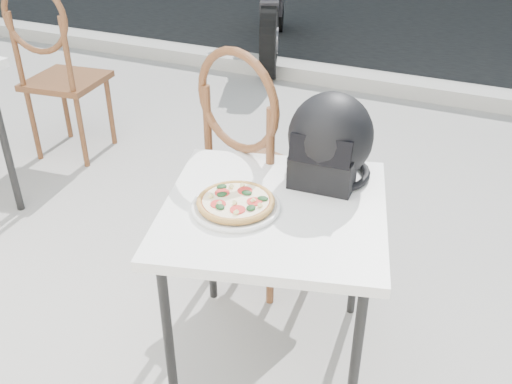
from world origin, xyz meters
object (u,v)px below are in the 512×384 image
at_px(helmet, 330,142).
at_px(pizza, 236,201).
at_px(motorcycle, 274,2).
at_px(plate, 236,207).
at_px(cafe_chair_side, 55,62).
at_px(cafe_chair_main, 255,159).
at_px(cafe_table_main, 274,221).

bearing_deg(helmet, pizza, -124.66).
bearing_deg(pizza, motorcycle, 111.17).
distance_m(plate, cafe_chair_side, 2.07).
relative_size(plate, cafe_chair_side, 0.31).
relative_size(cafe_chair_main, cafe_chair_side, 0.98).
bearing_deg(cafe_chair_main, pizza, 125.19).
xyz_separation_m(pizza, cafe_chair_main, (-0.16, 0.49, -0.11)).
bearing_deg(cafe_table_main, cafe_chair_side, 151.00).
xyz_separation_m(cafe_chair_side, motorcycle, (0.31, 2.63, -0.15)).
relative_size(helmet, cafe_chair_main, 0.30).
distance_m(cafe_chair_side, motorcycle, 2.66).
xyz_separation_m(pizza, helmet, (0.20, 0.34, 0.11)).
xyz_separation_m(cafe_table_main, cafe_chair_side, (-1.86, 1.03, -0.01)).
distance_m(pizza, motorcycle, 4.02).
bearing_deg(helmet, cafe_chair_main, 153.16).
bearing_deg(cafe_chair_main, motorcycle, -50.81).
bearing_deg(cafe_chair_side, cafe_chair_main, 151.90).
height_order(plate, motorcycle, motorcycle).
bearing_deg(cafe_chair_main, helmet, 174.19).
bearing_deg(cafe_chair_side, pizza, 140.72).
height_order(pizza, cafe_chair_side, cafe_chair_side).
distance_m(helmet, cafe_chair_side, 2.11).
bearing_deg(pizza, helmet, 58.85).
height_order(cafe_table_main, cafe_chair_main, cafe_chair_main).
bearing_deg(plate, helmet, 58.86).
height_order(cafe_table_main, motorcycle, motorcycle).
height_order(helmet, cafe_chair_main, cafe_chair_main).
bearing_deg(plate, cafe_chair_main, 107.67).
distance_m(pizza, cafe_chair_main, 0.53).
xyz_separation_m(cafe_chair_main, motorcycle, (-1.29, 3.25, -0.14)).
xyz_separation_m(helmet, motorcycle, (-1.65, 3.40, -0.36)).
relative_size(helmet, cafe_chair_side, 0.30).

